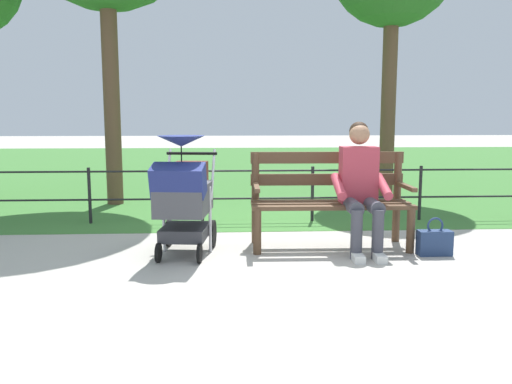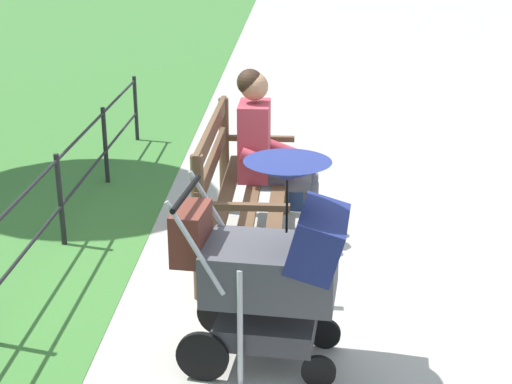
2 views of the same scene
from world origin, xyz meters
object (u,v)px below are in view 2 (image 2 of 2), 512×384
Objects in this scene: park_bench at (236,182)px; person_on_bench at (269,151)px; handbag at (295,190)px; stroller at (272,263)px.

person_on_bench is at bearing 139.79° from park_bench.
handbag is (-0.95, 0.43, -0.40)m from park_bench.
park_bench is 1.40× the size of stroller.
person_on_bench is 0.90m from handbag.
person_on_bench is at bearing -16.56° from handbag.
stroller is at bearing 11.30° from park_bench.
park_bench is at bearing -24.22° from handbag.
person_on_bench reaches higher than park_bench.
handbag is (-2.40, 0.14, -0.47)m from stroller.
handbag is at bearing 155.78° from park_bench.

